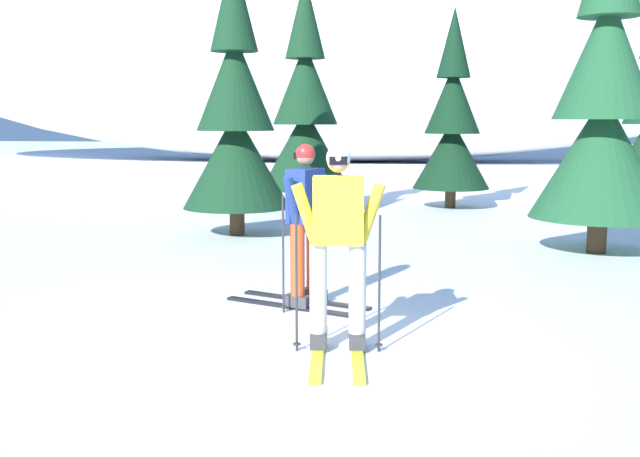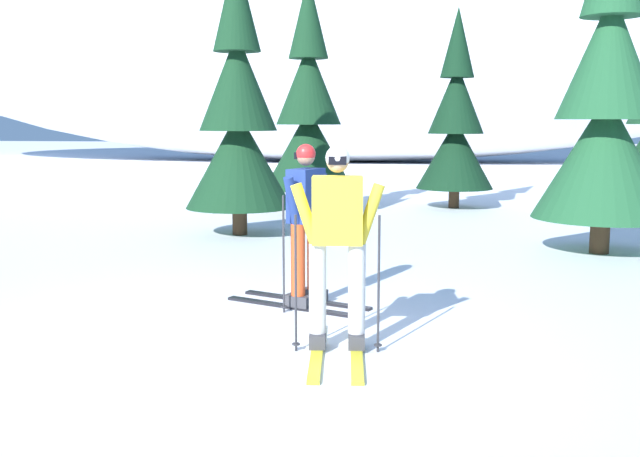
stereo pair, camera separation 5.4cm
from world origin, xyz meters
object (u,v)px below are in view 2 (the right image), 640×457
Objects in this scene: pine_tree_center_left at (309,115)px; pine_tree_center_right at (607,104)px; pine_tree_far_left at (238,119)px; skier_navy_jacket at (305,222)px; skier_yellow_jacket at (337,244)px; pine_tree_center at (456,125)px.

pine_tree_center_right reaches higher than pine_tree_center_left.
pine_tree_center_left is at bearing 140.26° from pine_tree_center_right.
skier_navy_jacket is at bearing -66.96° from pine_tree_far_left.
skier_yellow_jacket is 6.32m from pine_tree_center_right.
pine_tree_far_left reaches higher than skier_navy_jacket.
skier_navy_jacket is 0.36× the size of pine_tree_far_left.
skier_navy_jacket is at bearing 110.24° from skier_yellow_jacket.
pine_tree_center_right is (2.04, -5.53, 0.34)m from pine_tree_center.
pine_tree_far_left is 5.87m from pine_tree_center_right.
pine_tree_center is (3.13, 1.23, -0.23)m from pine_tree_center_left.
pine_tree_far_left is at bearing 112.39° from skier_yellow_jacket.
pine_tree_center_right is at bearing -39.74° from pine_tree_center_left.
skier_navy_jacket is at bearing -100.57° from pine_tree_center.
pine_tree_center_left is 0.95× the size of pine_tree_center_right.
pine_tree_far_left reaches higher than pine_tree_center.
skier_yellow_jacket is 9.83m from pine_tree_center_left.
pine_tree_far_left is at bearing 171.05° from pine_tree_center_right.
skier_yellow_jacket is 10.91m from pine_tree_center.
pine_tree_center_left is at bearing -158.49° from pine_tree_center.
pine_tree_center_right reaches higher than pine_tree_far_left.
pine_tree_center is at bearing 83.64° from skier_yellow_jacket.
pine_tree_center is at bearing 21.51° from pine_tree_center_left.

